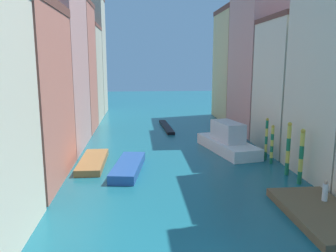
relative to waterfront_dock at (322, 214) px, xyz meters
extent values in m
plane|color=#196070|center=(-7.57, 18.65, -0.26)|extent=(154.00, 154.00, 0.00)
cube|color=#C6705B|center=(-20.81, 8.78, 6.54)|extent=(6.62, 11.01, 13.60)
cube|color=brown|center=(-20.81, 8.78, 13.72)|extent=(6.75, 11.23, 0.76)
cube|color=tan|center=(-20.81, 19.93, 8.35)|extent=(6.62, 10.91, 17.23)
cube|color=#C6705B|center=(-20.81, 29.79, 8.34)|extent=(6.62, 8.12, 17.22)
cube|color=brown|center=(-20.81, 29.79, 17.26)|extent=(6.75, 8.28, 0.61)
cube|color=#BCB299|center=(-20.81, 38.58, 7.23)|extent=(6.62, 9.19, 14.99)
cube|color=brown|center=(-20.81, 38.58, 15.01)|extent=(6.75, 9.37, 0.57)
cube|color=#BCB299|center=(-20.81, 47.34, 10.26)|extent=(6.62, 7.42, 21.06)
cube|color=beige|center=(5.66, 16.50, 6.68)|extent=(6.62, 8.60, 13.88)
cube|color=brown|center=(5.66, 16.50, 13.87)|extent=(6.75, 8.77, 0.51)
cube|color=tan|center=(5.66, 26.75, 9.19)|extent=(6.62, 11.03, 18.91)
cube|color=#DBB77A|center=(5.66, 37.63, 8.53)|extent=(6.62, 10.31, 17.59)
cube|color=brown|center=(5.66, 37.63, 17.70)|extent=(6.75, 10.51, 0.75)
cube|color=brown|center=(0.00, 0.00, 0.00)|extent=(4.10, 7.93, 0.53)
cylinder|color=white|center=(0.94, 1.42, 0.84)|extent=(0.36, 0.36, 1.15)
sphere|color=tan|center=(0.94, 1.42, 1.54)|extent=(0.26, 0.26, 0.26)
cylinder|color=#197247|center=(1.45, 5.97, 0.26)|extent=(0.35, 0.35, 1.05)
cylinder|color=#E5D14C|center=(1.45, 5.97, 1.31)|extent=(0.35, 0.35, 1.05)
cylinder|color=#197247|center=(1.45, 5.97, 2.36)|extent=(0.35, 0.35, 1.05)
cylinder|color=#E5D14C|center=(1.45, 5.97, 3.40)|extent=(0.35, 0.35, 1.05)
sphere|color=gold|center=(1.45, 5.97, 4.07)|extent=(0.38, 0.38, 0.38)
cylinder|color=#197247|center=(1.40, 8.22, 0.28)|extent=(0.34, 0.34, 1.08)
cylinder|color=#E5D14C|center=(1.40, 8.22, 1.36)|extent=(0.34, 0.34, 1.08)
cylinder|color=#197247|center=(1.40, 8.22, 2.44)|extent=(0.34, 0.34, 1.08)
cylinder|color=#E5D14C|center=(1.40, 8.22, 3.53)|extent=(0.34, 0.34, 1.08)
sphere|color=gold|center=(1.40, 8.22, 4.20)|extent=(0.37, 0.37, 0.37)
cylinder|color=#197247|center=(1.32, 11.51, 0.03)|extent=(0.29, 0.29, 0.59)
cylinder|color=#E5D14C|center=(1.32, 11.51, 0.61)|extent=(0.29, 0.29, 0.59)
cylinder|color=#197247|center=(1.32, 11.51, 1.20)|extent=(0.29, 0.29, 0.59)
cylinder|color=#E5D14C|center=(1.32, 11.51, 1.79)|extent=(0.29, 0.29, 0.59)
cylinder|color=#197247|center=(1.32, 11.51, 2.37)|extent=(0.29, 0.29, 0.59)
cylinder|color=#E5D14C|center=(1.32, 11.51, 2.96)|extent=(0.29, 0.29, 0.59)
sphere|color=gold|center=(1.32, 11.51, 3.37)|extent=(0.32, 0.32, 0.32)
cylinder|color=#197247|center=(1.30, 12.92, 0.13)|extent=(0.26, 0.26, 0.80)
cylinder|color=#E5D14C|center=(1.30, 12.92, 0.93)|extent=(0.26, 0.26, 0.80)
cylinder|color=#197247|center=(1.30, 12.92, 1.73)|extent=(0.26, 0.26, 0.80)
cylinder|color=#E5D14C|center=(1.30, 12.92, 2.52)|extent=(0.26, 0.26, 0.80)
cylinder|color=#197247|center=(1.30, 12.92, 3.32)|extent=(0.26, 0.26, 0.80)
sphere|color=gold|center=(1.30, 12.92, 3.82)|extent=(0.29, 0.29, 0.29)
cube|color=white|center=(-1.66, 16.47, 0.33)|extent=(5.15, 9.81, 1.18)
cube|color=silver|center=(-1.66, 16.47, 1.95)|extent=(3.01, 4.79, 2.07)
cube|color=black|center=(-7.21, 30.28, -0.07)|extent=(1.51, 10.10, 0.39)
cube|color=#234C93|center=(-12.32, 10.43, 0.13)|extent=(3.17, 7.65, 0.80)
cube|color=olive|center=(-15.72, 12.68, 0.04)|extent=(2.33, 7.37, 0.61)
camera|label=1|loc=(-11.36, -18.72, 9.34)|focal=36.06mm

